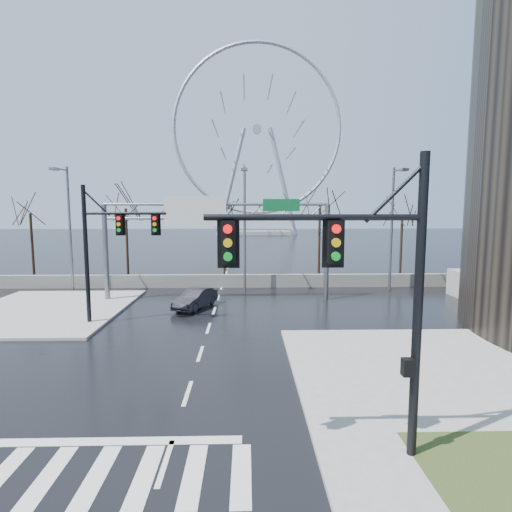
{
  "coord_description": "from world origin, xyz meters",
  "views": [
    {
      "loc": [
        2.15,
        -13.81,
        6.57
      ],
      "look_at": [
        2.68,
        8.62,
        4.0
      ],
      "focal_mm": 28.0,
      "sensor_mm": 36.0,
      "label": 1
    }
  ],
  "objects_px": {
    "sign_gantry": "(211,230)",
    "car": "(195,298)",
    "signal_mast_far": "(105,241)",
    "ferris_wheel": "(257,136)",
    "signal_mast_near": "(366,279)"
  },
  "relations": [
    {
      "from": "sign_gantry",
      "to": "car",
      "type": "xyz_separation_m",
      "value": [
        -0.95,
        -2.23,
        -4.52
      ]
    },
    {
      "from": "signal_mast_far",
      "to": "ferris_wheel",
      "type": "xyz_separation_m",
      "value": [
        10.87,
        86.04,
        21.3
      ]
    },
    {
      "from": "signal_mast_far",
      "to": "sign_gantry",
      "type": "relative_size",
      "value": 0.49
    },
    {
      "from": "signal_mast_near",
      "to": "signal_mast_far",
      "type": "distance_m",
      "value": 17.03
    },
    {
      "from": "signal_mast_far",
      "to": "ferris_wheel",
      "type": "bearing_deg",
      "value": 82.8
    },
    {
      "from": "car",
      "to": "sign_gantry",
      "type": "bearing_deg",
      "value": 89.64
    },
    {
      "from": "ferris_wheel",
      "to": "signal_mast_far",
      "type": "bearing_deg",
      "value": -97.2
    },
    {
      "from": "signal_mast_far",
      "to": "ferris_wheel",
      "type": "relative_size",
      "value": 0.16
    },
    {
      "from": "signal_mast_near",
      "to": "signal_mast_far",
      "type": "xyz_separation_m",
      "value": [
        -11.01,
        13.0,
        -0.04
      ]
    },
    {
      "from": "ferris_wheel",
      "to": "car",
      "type": "bearing_deg",
      "value": -94.39
    },
    {
      "from": "signal_mast_far",
      "to": "sign_gantry",
      "type": "bearing_deg",
      "value": 47.53
    },
    {
      "from": "signal_mast_far",
      "to": "car",
      "type": "height_order",
      "value": "signal_mast_far"
    },
    {
      "from": "signal_mast_near",
      "to": "ferris_wheel",
      "type": "relative_size",
      "value": 0.16
    },
    {
      "from": "signal_mast_far",
      "to": "car",
      "type": "distance_m",
      "value": 7.23
    },
    {
      "from": "signal_mast_near",
      "to": "car",
      "type": "bearing_deg",
      "value": 111.08
    }
  ]
}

